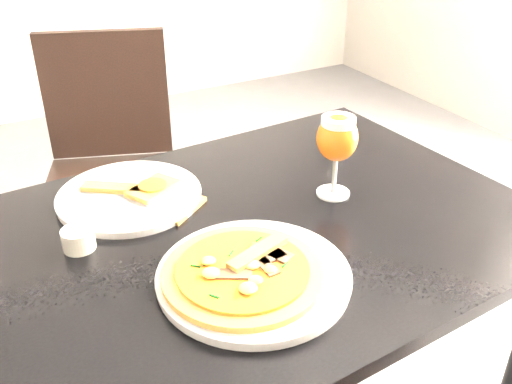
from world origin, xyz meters
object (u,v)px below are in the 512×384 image
beer_glass (337,139)px  chair_far (112,166)px  dining_table (239,266)px  pizza (243,272)px

beer_glass → chair_far: bearing=108.7°
dining_table → pizza: size_ratio=4.52×
dining_table → beer_glass: bearing=3.0°
dining_table → beer_glass: (0.25, 0.03, 0.22)m
dining_table → chair_far: bearing=88.9°
chair_far → beer_glass: beer_glass is taller
pizza → beer_glass: beer_glass is taller
dining_table → chair_far: 0.88m
beer_glass → dining_table: bearing=-173.5°
dining_table → chair_far: size_ratio=1.35×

